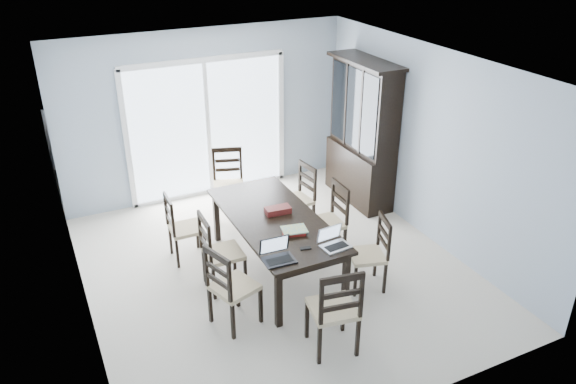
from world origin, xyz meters
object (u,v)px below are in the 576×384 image
object	(u,v)px
chair_right_mid	(332,212)
laptop_dark	(279,257)
chair_left_near	(227,280)
chair_end_far	(228,175)
chair_left_mid	(215,245)
china_hutch	(362,134)
game_box	(278,210)
hot_tub	(134,147)
chair_left_far	(178,221)
chair_right_near	(375,245)
cell_phone	(305,248)
chair_end_near	(337,303)
dining_table	(275,223)
laptop_silver	(336,243)

from	to	relation	value
chair_right_mid	laptop_dark	distance (m)	1.52
chair_left_near	chair_right_mid	xyz separation A→B (m)	(1.74, 0.82, -0.01)
chair_end_far	chair_left_mid	bearing A→B (deg)	83.04
china_hutch	game_box	size ratio (longest dim) A/B	7.04
china_hutch	hot_tub	size ratio (longest dim) A/B	1.02
china_hutch	chair_left_far	size ratio (longest dim) A/B	2.07
chair_right_near	hot_tub	bearing A→B (deg)	38.34
cell_phone	hot_tub	xyz separation A→B (m)	(-0.96, 4.46, -0.25)
chair_end_near	hot_tub	world-z (taller)	chair_end_near
dining_table	chair_left_near	bearing A→B (deg)	-139.84
hot_tub	chair_end_far	bearing A→B (deg)	-64.07
chair_right_near	laptop_dark	size ratio (longest dim) A/B	3.03
chair_left_far	chair_right_near	xyz separation A→B (m)	(1.92, -1.57, -0.00)
laptop_silver	game_box	bearing A→B (deg)	98.30
chair_right_mid	chair_end_near	distance (m)	1.92
chair_left_far	chair_end_near	bearing A→B (deg)	22.52
china_hutch	chair_left_near	world-z (taller)	china_hutch
chair_left_mid	cell_phone	xyz separation A→B (m)	(0.80, -0.73, 0.15)
chair_end_near	chair_end_far	size ratio (longest dim) A/B	1.03
laptop_dark	china_hutch	bearing A→B (deg)	44.88
chair_left_far	game_box	size ratio (longest dim) A/B	3.40
chair_left_near	hot_tub	distance (m)	4.45
chair_end_far	laptop_dark	size ratio (longest dim) A/B	3.33
dining_table	hot_tub	size ratio (longest dim) A/B	1.02
chair_end_far	game_box	distance (m)	1.61
chair_right_mid	cell_phone	distance (m)	1.18
china_hutch	chair_left_mid	xyz separation A→B (m)	(-2.82, -1.30, -0.47)
dining_table	laptop_silver	world-z (taller)	laptop_silver
chair_right_mid	chair_left_near	bearing A→B (deg)	116.47
laptop_silver	china_hutch	bearing A→B (deg)	46.35
chair_left_mid	dining_table	bearing A→B (deg)	95.07
chair_left_mid	chair_right_mid	size ratio (longest dim) A/B	1.00
dining_table	game_box	world-z (taller)	game_box
dining_table	chair_left_mid	bearing A→B (deg)	-176.27
dining_table	chair_right_near	xyz separation A→B (m)	(0.92, -0.81, -0.11)
chair_right_mid	chair_end_far	bearing A→B (deg)	27.82
chair_end_far	cell_phone	distance (m)	2.48
chair_end_near	cell_phone	xyz separation A→B (m)	(0.09, 0.85, 0.12)
chair_left_mid	cell_phone	bearing A→B (deg)	48.98
chair_left_near	laptop_silver	xyz separation A→B (m)	(1.24, -0.14, 0.19)
chair_right_mid	chair_end_near	xyz separation A→B (m)	(-0.92, -1.69, 0.03)
dining_table	laptop_dark	world-z (taller)	laptop_dark
chair_left_near	chair_left_mid	distance (m)	0.73
chair_left_near	chair_end_far	size ratio (longest dim) A/B	0.99
chair_end_far	laptop_silver	world-z (taller)	chair_end_far
chair_right_near	chair_right_mid	size ratio (longest dim) A/B	0.93
chair_right_near	laptop_silver	world-z (taller)	chair_right_near
dining_table	cell_phone	world-z (taller)	cell_phone
chair_left_mid	chair_end_near	world-z (taller)	chair_end_near
dining_table	chair_end_near	world-z (taller)	chair_end_near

